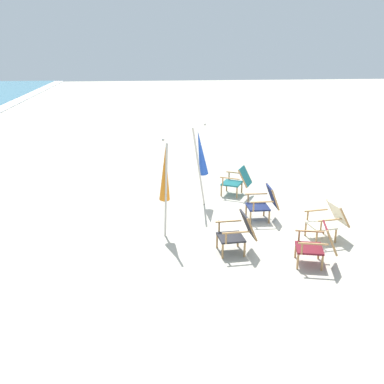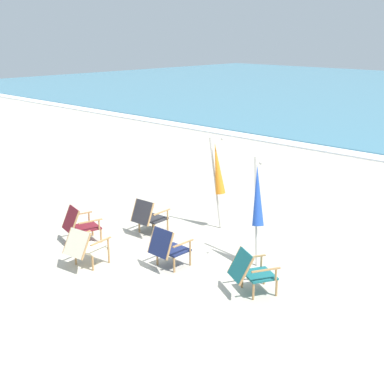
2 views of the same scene
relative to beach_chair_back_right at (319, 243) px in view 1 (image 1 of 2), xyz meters
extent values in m
plane|color=#B7AF9E|center=(1.65, 0.75, -0.43)|extent=(80.00, 80.00, 0.00)
cube|color=maroon|center=(0.04, 0.15, -0.11)|extent=(0.62, 0.59, 0.04)
cube|color=maroon|center=(-0.04, -0.18, 0.13)|extent=(0.54, 0.35, 0.49)
cylinder|color=#AD7F4C|center=(-0.14, 0.42, -0.27)|extent=(0.04, 0.04, 0.32)
cylinder|color=#AD7F4C|center=(0.32, 0.31, -0.27)|extent=(0.04, 0.04, 0.32)
cylinder|color=#AD7F4C|center=(-0.24, 0.00, -0.27)|extent=(0.04, 0.04, 0.32)
cylinder|color=#AD7F4C|center=(0.21, -0.11, -0.27)|extent=(0.04, 0.04, 0.32)
cube|color=#AD7F4C|center=(-0.24, 0.20, 0.11)|extent=(0.16, 0.52, 0.02)
cylinder|color=#AD7F4C|center=(-0.20, 0.38, 0.00)|extent=(0.04, 0.04, 0.22)
cube|color=#AD7F4C|center=(0.30, 0.07, 0.11)|extent=(0.16, 0.52, 0.02)
cylinder|color=#AD7F4C|center=(0.35, 0.25, 0.00)|extent=(0.04, 0.04, 0.22)
cylinder|color=#AD7F4C|center=(-0.29, -0.12, 0.13)|extent=(0.10, 0.25, 0.49)
cylinder|color=#AD7F4C|center=(0.20, -0.24, 0.13)|extent=(0.10, 0.25, 0.49)
cube|color=#196066|center=(4.13, 0.82, -0.11)|extent=(0.68, 0.67, 0.04)
cube|color=#196066|center=(3.96, 0.50, 0.12)|extent=(0.57, 0.47, 0.48)
cylinder|color=#AD7F4C|center=(4.02, 1.12, -0.27)|extent=(0.04, 0.04, 0.32)
cylinder|color=#AD7F4C|center=(4.43, 0.91, -0.27)|extent=(0.04, 0.04, 0.32)
cylinder|color=#AD7F4C|center=(3.82, 0.74, -0.27)|extent=(0.04, 0.04, 0.32)
cylinder|color=#AD7F4C|center=(4.23, 0.52, -0.27)|extent=(0.04, 0.04, 0.32)
cube|color=#AD7F4C|center=(3.87, 0.94, 0.11)|extent=(0.28, 0.48, 0.02)
cylinder|color=#AD7F4C|center=(3.96, 1.10, 0.00)|extent=(0.04, 0.04, 0.22)
cube|color=#AD7F4C|center=(4.36, 0.68, 0.11)|extent=(0.28, 0.48, 0.02)
cylinder|color=#AD7F4C|center=(4.45, 0.84, 0.00)|extent=(0.04, 0.04, 0.22)
cylinder|color=#AD7F4C|center=(3.73, 0.62, 0.12)|extent=(0.16, 0.27, 0.48)
cylinder|color=#AD7F4C|center=(4.18, 0.38, 0.12)|extent=(0.16, 0.27, 0.48)
cube|color=#19234C|center=(2.27, 0.57, -0.11)|extent=(0.52, 0.48, 0.04)
cube|color=#19234C|center=(2.27, 0.24, 0.13)|extent=(0.50, 0.22, 0.50)
cylinder|color=#AD7F4C|center=(2.04, 0.79, -0.27)|extent=(0.04, 0.04, 0.32)
cylinder|color=#AD7F4C|center=(2.51, 0.78, -0.27)|extent=(0.04, 0.04, 0.32)
cylinder|color=#AD7F4C|center=(2.04, 0.36, -0.27)|extent=(0.04, 0.04, 0.32)
cylinder|color=#AD7F4C|center=(2.50, 0.35, -0.27)|extent=(0.04, 0.04, 0.32)
cube|color=#AD7F4C|center=(1.99, 0.55, 0.11)|extent=(0.04, 0.53, 0.02)
cylinder|color=#AD7F4C|center=(1.99, 0.74, 0.00)|extent=(0.04, 0.04, 0.22)
cube|color=#AD7F4C|center=(2.55, 0.55, 0.11)|extent=(0.04, 0.53, 0.02)
cylinder|color=#AD7F4C|center=(2.55, 0.74, 0.00)|extent=(0.04, 0.04, 0.22)
cylinder|color=#AD7F4C|center=(2.01, 0.24, 0.13)|extent=(0.04, 0.23, 0.50)
cylinder|color=#AD7F4C|center=(2.52, 0.23, 0.13)|extent=(0.04, 0.23, 0.50)
cube|color=beige|center=(1.08, -0.48, -0.11)|extent=(0.58, 0.55, 0.04)
cube|color=beige|center=(1.13, -0.84, 0.12)|extent=(0.53, 0.36, 0.47)
cylinder|color=#AD7F4C|center=(0.81, -0.29, -0.27)|extent=(0.04, 0.04, 0.32)
cylinder|color=#AD7F4C|center=(1.28, -0.23, -0.27)|extent=(0.04, 0.04, 0.32)
cylinder|color=#AD7F4C|center=(0.87, -0.72, -0.27)|extent=(0.04, 0.04, 0.32)
cylinder|color=#AD7F4C|center=(1.34, -0.66, -0.27)|extent=(0.04, 0.04, 0.32)
cube|color=#AD7F4C|center=(0.80, -0.53, 0.11)|extent=(0.11, 0.53, 0.02)
cylinder|color=#AD7F4C|center=(0.78, -0.35, 0.00)|extent=(0.04, 0.04, 0.22)
cube|color=#AD7F4C|center=(1.36, -0.46, 0.11)|extent=(0.11, 0.53, 0.02)
cylinder|color=#AD7F4C|center=(1.33, -0.27, 0.00)|extent=(0.04, 0.04, 0.22)
cylinder|color=#AD7F4C|center=(0.88, -0.88, 0.12)|extent=(0.08, 0.30, 0.47)
cylinder|color=#AD7F4C|center=(1.38, -0.81, 0.12)|extent=(0.08, 0.30, 0.47)
cube|color=#28282D|center=(0.67, 1.50, -0.11)|extent=(0.55, 0.52, 0.04)
cube|color=#28282D|center=(0.69, 1.16, 0.13)|extent=(0.51, 0.27, 0.49)
cylinder|color=#AD7F4C|center=(0.42, 1.70, -0.27)|extent=(0.04, 0.04, 0.32)
cylinder|color=#AD7F4C|center=(0.89, 1.73, -0.27)|extent=(0.04, 0.04, 0.32)
cylinder|color=#AD7F4C|center=(0.45, 1.27, -0.27)|extent=(0.04, 0.04, 0.32)
cylinder|color=#AD7F4C|center=(0.92, 1.30, -0.27)|extent=(0.04, 0.04, 0.32)
cube|color=#AD7F4C|center=(0.39, 1.46, 0.11)|extent=(0.07, 0.53, 0.02)
cylinder|color=#AD7F4C|center=(0.38, 1.65, 0.00)|extent=(0.04, 0.04, 0.22)
cube|color=#AD7F4C|center=(0.95, 1.50, 0.11)|extent=(0.07, 0.53, 0.02)
cylinder|color=#AD7F4C|center=(0.93, 1.69, 0.00)|extent=(0.04, 0.04, 0.22)
cylinder|color=#AD7F4C|center=(0.44, 1.14, 0.13)|extent=(0.06, 0.24, 0.49)
cylinder|color=#AD7F4C|center=(0.95, 1.18, 0.13)|extent=(0.06, 0.24, 0.49)
cylinder|color=#B7B2A8|center=(3.27, 1.82, 0.59)|extent=(0.43, 0.39, 2.05)
cone|color=blue|center=(3.33, 1.77, 0.95)|extent=(0.51, 0.49, 1.17)
sphere|color=#B7B2A8|center=(3.45, 1.66, 1.61)|extent=(0.06, 0.06, 0.06)
cylinder|color=#B7B2A8|center=(1.44, 2.71, 0.61)|extent=(0.35, 0.11, 2.08)
cone|color=orange|center=(1.50, 2.72, 0.97)|extent=(0.42, 0.29, 1.17)
sphere|color=#B7B2A8|center=(1.59, 2.74, 1.65)|extent=(0.06, 0.06, 0.06)
camera|label=1|loc=(-7.20, 3.08, 3.50)|focal=42.00mm
camera|label=2|loc=(9.09, -6.04, 3.93)|focal=50.00mm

